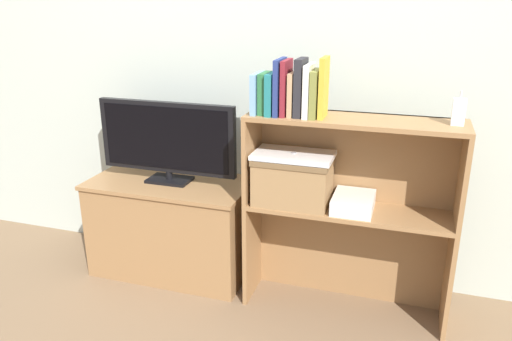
{
  "coord_description": "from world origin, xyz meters",
  "views": [
    {
      "loc": [
        0.67,
        -1.96,
        1.42
      ],
      "look_at": [
        0.0,
        0.13,
        0.65
      ],
      "focal_mm": 35.0,
      "sensor_mm": 36.0,
      "label": 1
    }
  ],
  "objects_px": {
    "book_skyblue": "(258,93)",
    "book_olive": "(316,94)",
    "book_maroon": "(286,88)",
    "book_ivory": "(309,91)",
    "book_tan": "(293,94)",
    "book_mustard": "(324,88)",
    "tv_stand": "(172,226)",
    "laptop": "(294,155)",
    "baby_monitor": "(459,112)",
    "book_charcoal": "(301,88)",
    "book_teal": "(272,93)",
    "tv": "(167,139)",
    "book_forest": "(265,93)",
    "magazine_stack": "(353,203)",
    "book_navy": "(280,87)",
    "storage_basket_left": "(293,178)"
  },
  "relations": [
    {
      "from": "book_teal",
      "to": "book_navy",
      "type": "height_order",
      "value": "book_navy"
    },
    {
      "from": "book_skyblue",
      "to": "book_ivory",
      "type": "distance_m",
      "value": 0.23
    },
    {
      "from": "tv_stand",
      "to": "book_tan",
      "type": "xyz_separation_m",
      "value": [
        0.67,
        -0.1,
        0.77
      ]
    },
    {
      "from": "book_forest",
      "to": "book_olive",
      "type": "xyz_separation_m",
      "value": [
        0.22,
        0.0,
        0.01
      ]
    },
    {
      "from": "book_navy",
      "to": "laptop",
      "type": "xyz_separation_m",
      "value": [
        0.07,
        0.01,
        -0.3
      ]
    },
    {
      "from": "book_ivory",
      "to": "book_forest",
      "type": "bearing_deg",
      "value": 180.0
    },
    {
      "from": "book_forest",
      "to": "book_ivory",
      "type": "distance_m",
      "value": 0.2
    },
    {
      "from": "book_teal",
      "to": "book_charcoal",
      "type": "relative_size",
      "value": 0.73
    },
    {
      "from": "book_teal",
      "to": "baby_monitor",
      "type": "relative_size",
      "value": 1.3
    },
    {
      "from": "baby_monitor",
      "to": "book_charcoal",
      "type": "bearing_deg",
      "value": -177.63
    },
    {
      "from": "book_skyblue",
      "to": "baby_monitor",
      "type": "height_order",
      "value": "book_skyblue"
    },
    {
      "from": "book_ivory",
      "to": "baby_monitor",
      "type": "xyz_separation_m",
      "value": [
        0.6,
        0.03,
        -0.06
      ]
    },
    {
      "from": "book_skyblue",
      "to": "storage_basket_left",
      "type": "bearing_deg",
      "value": 3.92
    },
    {
      "from": "book_forest",
      "to": "book_navy",
      "type": "distance_m",
      "value": 0.07
    },
    {
      "from": "book_ivory",
      "to": "laptop",
      "type": "height_order",
      "value": "book_ivory"
    },
    {
      "from": "book_maroon",
      "to": "book_tan",
      "type": "height_order",
      "value": "book_maroon"
    },
    {
      "from": "book_tan",
      "to": "book_mustard",
      "type": "xyz_separation_m",
      "value": [
        0.13,
        0.0,
        0.03
      ]
    },
    {
      "from": "storage_basket_left",
      "to": "magazine_stack",
      "type": "xyz_separation_m",
      "value": [
        0.28,
        0.01,
        -0.09
      ]
    },
    {
      "from": "book_skyblue",
      "to": "book_maroon",
      "type": "bearing_deg",
      "value": -0.0
    },
    {
      "from": "book_maroon",
      "to": "baby_monitor",
      "type": "bearing_deg",
      "value": 2.16
    },
    {
      "from": "book_navy",
      "to": "book_maroon",
      "type": "distance_m",
      "value": 0.03
    },
    {
      "from": "book_skyblue",
      "to": "book_mustard",
      "type": "bearing_deg",
      "value": -0.0
    },
    {
      "from": "book_charcoal",
      "to": "book_mustard",
      "type": "bearing_deg",
      "value": 0.0
    },
    {
      "from": "book_olive",
      "to": "book_skyblue",
      "type": "bearing_deg",
      "value": 180.0
    },
    {
      "from": "tv",
      "to": "magazine_stack",
      "type": "distance_m",
      "value": 0.98
    },
    {
      "from": "book_teal",
      "to": "book_mustard",
      "type": "xyz_separation_m",
      "value": [
        0.22,
        0.0,
        0.04
      ]
    },
    {
      "from": "book_navy",
      "to": "laptop",
      "type": "bearing_deg",
      "value": 9.82
    },
    {
      "from": "book_mustard",
      "to": "magazine_stack",
      "type": "relative_size",
      "value": 1.14
    },
    {
      "from": "book_navy",
      "to": "book_ivory",
      "type": "relative_size",
      "value": 1.08
    },
    {
      "from": "tv",
      "to": "book_ivory",
      "type": "height_order",
      "value": "book_ivory"
    },
    {
      "from": "book_maroon",
      "to": "storage_basket_left",
      "type": "xyz_separation_m",
      "value": [
        0.04,
        0.01,
        -0.41
      ]
    },
    {
      "from": "magazine_stack",
      "to": "book_teal",
      "type": "bearing_deg",
      "value": -177.5
    },
    {
      "from": "book_teal",
      "to": "storage_basket_left",
      "type": "height_order",
      "value": "book_teal"
    },
    {
      "from": "baby_monitor",
      "to": "magazine_stack",
      "type": "distance_m",
      "value": 0.58
    },
    {
      "from": "book_olive",
      "to": "baby_monitor",
      "type": "distance_m",
      "value": 0.57
    },
    {
      "from": "tv",
      "to": "baby_monitor",
      "type": "distance_m",
      "value": 1.36
    },
    {
      "from": "book_navy",
      "to": "storage_basket_left",
      "type": "relative_size",
      "value": 0.69
    },
    {
      "from": "storage_basket_left",
      "to": "baby_monitor",
      "type": "bearing_deg",
      "value": 1.3
    },
    {
      "from": "tv_stand",
      "to": "book_ivory",
      "type": "bearing_deg",
      "value": -7.99
    },
    {
      "from": "tv_stand",
      "to": "laptop",
      "type": "distance_m",
      "value": 0.84
    },
    {
      "from": "book_tan",
      "to": "laptop",
      "type": "xyz_separation_m",
      "value": [
        0.01,
        0.01,
        -0.28
      ]
    },
    {
      "from": "book_mustard",
      "to": "book_skyblue",
      "type": "bearing_deg",
      "value": 180.0
    },
    {
      "from": "book_mustard",
      "to": "book_teal",
      "type": "bearing_deg",
      "value": 180.0
    },
    {
      "from": "tv",
      "to": "book_ivory",
      "type": "relative_size",
      "value": 3.29
    },
    {
      "from": "book_maroon",
      "to": "book_ivory",
      "type": "relative_size",
      "value": 1.06
    },
    {
      "from": "book_navy",
      "to": "book_maroon",
      "type": "relative_size",
      "value": 1.02
    },
    {
      "from": "book_forest",
      "to": "storage_basket_left",
      "type": "relative_size",
      "value": 0.52
    },
    {
      "from": "book_skyblue",
      "to": "book_olive",
      "type": "bearing_deg",
      "value": -0.0
    },
    {
      "from": "book_maroon",
      "to": "book_tan",
      "type": "xyz_separation_m",
      "value": [
        0.03,
        0.0,
        -0.03
      ]
    },
    {
      "from": "tv_stand",
      "to": "baby_monitor",
      "type": "bearing_deg",
      "value": -3.3
    }
  ]
}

